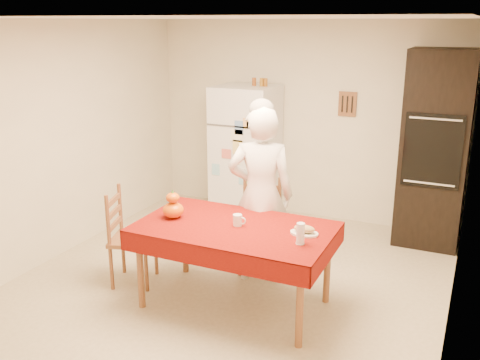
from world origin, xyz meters
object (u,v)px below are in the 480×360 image
Objects in this scene: coffee_mug at (238,220)px; pumpkin_lower at (173,210)px; refrigerator at (246,152)px; dining_table at (235,233)px; chair_far at (261,221)px; seated_woman at (261,195)px; wine_glass at (300,234)px; chair_left at (126,233)px; bread_plate at (304,233)px; oven_cabinet at (435,150)px.

coffee_mug is 0.62m from pumpkin_lower.
dining_table is at bearing -68.36° from refrigerator.
chair_far is 4.93× the size of pumpkin_lower.
seated_woman reaches higher than wine_glass.
refrigerator is 2.36m from dining_table.
pumpkin_lower is 1.09× the size of wine_glass.
chair_left is at bearing 176.73° from wine_glass.
pumpkin_lower is (0.55, -0.01, 0.33)m from chair_left.
wine_glass is (1.24, -0.09, 0.02)m from pumpkin_lower.
wine_glass is at bearing -4.11° from pumpkin_lower.
dining_table is 0.12m from coffee_mug.
pumpkin_lower is at bearing -135.96° from chair_far.
coffee_mug is (0.11, -0.79, 0.30)m from chair_far.
chair_left is (-1.15, -0.03, -0.18)m from dining_table.
chair_far is (0.78, -1.37, -0.34)m from refrigerator.
chair_far is 5.40× the size of wine_glass.
chair_left is 1.35m from seated_woman.
wine_glass is 0.22m from bread_plate.
coffee_mug is at bearing 166.05° from wine_glass.
dining_table is 1.16m from chair_left.
chair_left reaches higher than wine_glass.
coffee_mug is at bearing -122.23° from oven_cabinet.
bread_plate is at bearing -62.04° from chair_far.
bread_plate is (1.76, 0.10, 0.26)m from chair_left.
coffee_mug is at bearing -175.28° from bread_plate.
chair_left is 1.78m from bread_plate.
refrigerator is 2.29m from oven_cabinet.
pumpkin_lower is (0.27, -2.23, -0.02)m from refrigerator.
seated_woman is at bearing 132.00° from wine_glass.
wine_glass is (1.79, -0.10, 0.34)m from chair_left.
coffee_mug is at bearing 73.85° from seated_woman.
dining_table is (-1.41, -2.24, -0.41)m from oven_cabinet.
refrigerator is at bearing -178.82° from oven_cabinet.
chair_left is at bearing 178.64° from pumpkin_lower.
pumpkin_lower is (-0.60, -0.62, -0.04)m from seated_woman.
wine_glass is at bearing -111.89° from chair_left.
chair_left is 5.40× the size of wine_glass.
oven_cabinet is 2.32× the size of chair_left.
dining_table is 9.66× the size of wine_glass.
pumpkin_lower is at bearing 28.48° from seated_woman.
pumpkin_lower is 1.24m from wine_glass.
seated_woman reaches higher than chair_far.
chair_left is at bearing -176.67° from bread_plate.
oven_cabinet is 3.47m from chair_left.
coffee_mug is (0.02, 0.02, 0.12)m from dining_table.
chair_far reaches higher than dining_table.
coffee_mug is (0.01, -0.55, -0.06)m from seated_woman.
seated_woman reaches higher than pumpkin_lower.
seated_woman is 0.56m from coffee_mug.
pumpkin_lower is at bearing -174.54° from bread_plate.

